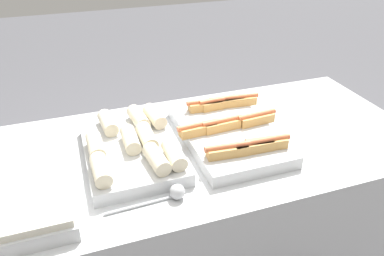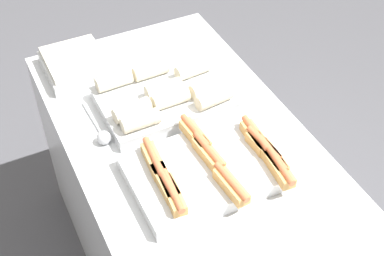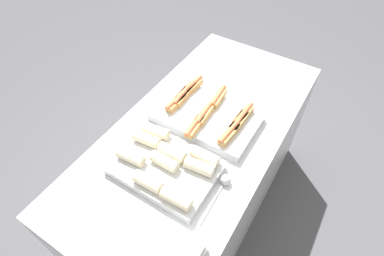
% 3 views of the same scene
% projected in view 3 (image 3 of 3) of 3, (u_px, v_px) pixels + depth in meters
% --- Properties ---
extents(ground_plane, '(12.00, 12.00, 0.00)m').
position_uv_depth(ground_plane, '(198.00, 204.00, 2.22)').
color(ground_plane, '#4C4C51').
extents(counter, '(1.67, 0.80, 0.86)m').
position_uv_depth(counter, '(199.00, 173.00, 1.90)').
color(counter, silver).
rests_on(counter, ground_plane).
extents(tray_hotdogs, '(0.42, 0.54, 0.10)m').
position_uv_depth(tray_hotdogs, '(206.00, 115.00, 1.59)').
color(tray_hotdogs, silver).
rests_on(tray_hotdogs, counter).
extents(tray_wraps, '(0.33, 0.47, 0.10)m').
position_uv_depth(tray_wraps, '(166.00, 165.00, 1.37)').
color(tray_wraps, silver).
rests_on(tray_wraps, counter).
extents(serving_spoon_near, '(0.26, 0.05, 0.05)m').
position_uv_depth(serving_spoon_near, '(224.00, 183.00, 1.33)').
color(serving_spoon_near, '#B2B5BA').
rests_on(serving_spoon_near, counter).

